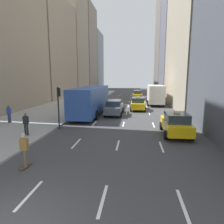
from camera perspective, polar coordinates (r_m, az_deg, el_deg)
sidewalk_left at (r=33.51m, az=-11.88°, el=2.25°), size 8.00×66.00×0.15m
lane_markings at (r=27.82m, az=4.46°, el=0.77°), size 5.72×56.00×0.01m
building_row_left at (r=51.58m, az=-14.14°, el=19.01°), size 6.00×87.30×30.85m
building_row_right at (r=38.89m, az=21.16°, el=26.83°), size 6.00×57.61×37.54m
taxi_lead at (r=41.62m, az=7.23°, el=4.93°), size 2.02×4.40×1.87m
taxi_second at (r=27.24m, az=7.39°, el=2.38°), size 2.02×4.40×1.87m
taxi_third at (r=16.08m, az=17.77°, el=-3.18°), size 2.02×4.40×1.87m
sedan_black_near at (r=23.59m, az=0.65°, el=1.37°), size 2.02×4.95×1.77m
city_bus at (r=24.13m, az=-5.97°, el=3.63°), size 2.80×11.61×3.25m
box_truck at (r=33.49m, az=12.15°, el=5.05°), size 2.58×8.40×3.15m
skateboarder at (r=10.73m, az=-23.78°, el=-9.53°), size 0.36×0.80×1.75m
pedestrian_mid_block at (r=15.96m, az=-23.39°, el=-2.92°), size 0.36×0.22×1.65m
pedestrian_far_walking at (r=21.05m, az=-27.35°, el=-0.30°), size 0.36×0.22×1.65m
traffic_light_pole at (r=17.41m, az=-15.02°, el=3.04°), size 0.24×0.42×3.60m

